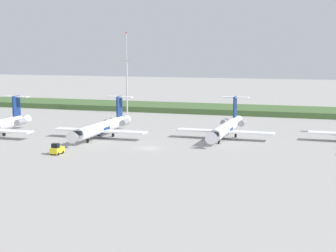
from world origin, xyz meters
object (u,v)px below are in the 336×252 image
Objects in this scene: regional_jet_second at (103,127)px; safety_cone_front_marker at (336,154)px; regional_jet_third at (226,128)px; antenna_mast at (127,80)px; baggage_tug at (57,149)px.

regional_jet_second is 56.36× the size of safety_cone_front_marker.
regional_jet_third reaches higher than safety_cone_front_marker.
regional_jet_second and regional_jet_third have the same top height.
regional_jet_third is at bearing 151.52° from safety_cone_front_marker.
safety_cone_front_marker is at bearing -28.48° from regional_jet_third.
safety_cone_front_marker is at bearing -6.14° from regional_jet_second.
antenna_mast is at bearing 140.93° from safety_cone_front_marker.
antenna_mast is 47.87× the size of safety_cone_front_marker.
safety_cone_front_marker is (66.58, -54.05, -10.60)m from antenna_mast.
regional_jet_third is 9.69× the size of baggage_tug.
antenna_mast is at bearing 105.32° from regional_jet_second.
antenna_mast is (-41.51, 40.45, 8.34)m from regional_jet_third.
regional_jet_third is 28.61m from safety_cone_front_marker.
regional_jet_second is at bearing 90.05° from baggage_tug.
antenna_mast is (-13.24, 48.31, 8.34)m from regional_jet_second.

